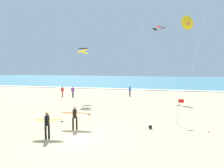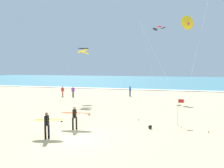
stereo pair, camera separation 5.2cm
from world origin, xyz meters
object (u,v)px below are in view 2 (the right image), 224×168
Objects in this scene: bystander_red_top at (63,91)px; beach_ball at (150,127)px; kite_delta_golden_near at (188,23)px; kite_arc_scarlet_far at (159,28)px; lifeguard_flag at (179,109)px; surfer_trailing at (48,122)px; bystander_blue_top at (130,91)px; bystander_purple_top at (73,91)px; kite_arc_charcoal_high at (83,51)px; surfer_lead at (75,115)px.

bystander_red_top is 5.68× the size of beach_ball.
beach_ball is (-2.86, -4.42, -8.25)m from kite_delta_golden_near.
lifeguard_flag is at bearing -82.74° from kite_arc_scarlet_far.
kite_delta_golden_near is 4.31× the size of lifeguard_flag.
bystander_red_top is 20.11m from lifeguard_flag.
bystander_blue_top is (2.20, 19.60, -0.23)m from surfer_trailing.
bystander_blue_top and bystander_purple_top have the same top height.
bystander_purple_top is (-15.29, 9.15, -7.57)m from kite_delta_golden_near.
surfer_trailing reaches higher than beach_ball.
bystander_purple_top reaches higher than beach_ball.
bystander_purple_top is at bearing 132.51° from beach_ball.
kite_delta_golden_near is at bearing -26.21° from kite_arc_charcoal_high.
surfer_trailing is 0.23× the size of kite_delta_golden_near.
kite_delta_golden_near is 19.36m from bystander_purple_top.
surfer_trailing reaches higher than bystander_blue_top.
beach_ball is (6.19, 3.55, -0.91)m from surfer_trailing.
surfer_trailing is 18.71m from bystander_red_top.
kite_arc_scarlet_far is 37.71× the size of beach_ball.
kite_delta_golden_near is 13.78m from kite_arc_charcoal_high.
kite_arc_scarlet_far is (-2.66, 11.82, 1.86)m from kite_delta_golden_near.
lifeguard_flag is at bearing -104.82° from kite_delta_golden_near.
bystander_blue_top is at bearing 85.73° from surfer_lead.
surfer_lead and surfer_trailing have the same top height.
bystander_purple_top is (-7.13, 14.93, -0.24)m from surfer_lead.
lifeguard_flag reaches higher than surfer_trailing.
bystander_blue_top is at bearing 120.51° from kite_delta_golden_near.
bystander_red_top is 1.00× the size of bystander_blue_top.
beach_ball is at bearing -144.54° from lifeguard_flag.
bystander_blue_top is 8.79m from bystander_purple_top.
bystander_blue_top is (5.42, 5.59, -5.88)m from kite_arc_charcoal_high.
surfer_trailing is at bearing -112.25° from surfer_lead.
kite_arc_charcoal_high reaches higher than bystander_red_top.
bystander_red_top is at bearing -174.53° from bystander_purple_top.
kite_delta_golden_near is at bearing -77.33° from kite_arc_scarlet_far.
surfer_lead is at bearing -144.67° from kite_delta_golden_near.
kite_arc_scarlet_far is 17.38m from lifeguard_flag.
kite_arc_charcoal_high reaches higher than bystander_purple_top.
beach_ball is (4.00, -16.05, -0.67)m from bystander_blue_top.
surfer_trailing is 1.29× the size of bystander_blue_top.
beach_ball is (14.11, -13.40, -0.67)m from bystander_red_top.
surfer_trailing is at bearing -64.97° from bystander_red_top.
surfer_lead is 13.73m from kite_arc_charcoal_high.
surfer_trailing is 1.29× the size of bystander_red_top.
kite_arc_charcoal_high is at bearing 109.20° from surfer_lead.
surfer_lead is 2.36m from surfer_trailing.
kite_arc_scarlet_far reaches higher than surfer_trailing.
surfer_lead is at bearing -107.34° from kite_arc_scarlet_far.
bystander_red_top is (-14.31, -2.84, -9.43)m from kite_arc_scarlet_far.
surfer_lead is 0.23× the size of kite_arc_scarlet_far.
kite_arc_charcoal_high reaches higher than beach_ball.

